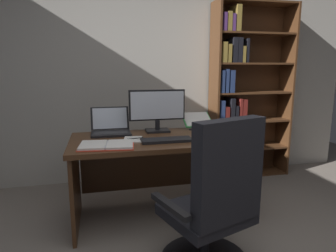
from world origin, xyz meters
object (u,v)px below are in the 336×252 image
object	(u,v)px
computer_mouse	(201,137)
pen	(135,138)
laptop	(111,128)
keyboard	(167,140)
desk	(158,158)
bookshelf	(242,94)
notepad	(133,140)
reading_stand_with_book	(198,121)
monitor	(157,110)
office_chair	(214,210)
open_binder	(107,145)

from	to	relation	value
computer_mouse	pen	world-z (taller)	computer_mouse
laptop	keyboard	distance (m)	0.59
desk	keyboard	world-z (taller)	keyboard
bookshelf	notepad	size ratio (longest dim) A/B	9.89
bookshelf	keyboard	size ratio (longest dim) A/B	4.95
reading_stand_with_book	notepad	world-z (taller)	reading_stand_with_book
monitor	laptop	bearing A→B (deg)	179.50
bookshelf	keyboard	distance (m)	1.55
monitor	reading_stand_with_book	distance (m)	0.45
desk	reading_stand_with_book	distance (m)	0.58
reading_stand_with_book	pen	size ratio (longest dim) A/B	2.04
bookshelf	pen	xyz separation A→B (m)	(-1.41, -0.88, -0.27)
notepad	pen	distance (m)	0.02
monitor	pen	distance (m)	0.42
office_chair	pen	bearing A→B (deg)	97.89
desk	computer_mouse	size ratio (longest dim) A/B	14.61
computer_mouse	notepad	world-z (taller)	computer_mouse
desk	computer_mouse	xyz separation A→B (m)	(0.33, -0.22, 0.22)
office_chair	open_binder	world-z (taller)	office_chair
notepad	pen	world-z (taller)	pen
desk	monitor	bearing A→B (deg)	80.36
monitor	desk	bearing A→B (deg)	-99.64
notepad	keyboard	bearing A→B (deg)	-22.79
laptop	pen	size ratio (longest dim) A/B	2.52
monitor	reading_stand_with_book	xyz separation A→B (m)	(0.42, 0.06, -0.13)
bookshelf	pen	world-z (taller)	bookshelf
computer_mouse	keyboard	bearing A→B (deg)	180.00
open_binder	pen	size ratio (longest dim) A/B	3.17
open_binder	reading_stand_with_book	bearing A→B (deg)	35.67
computer_mouse	bookshelf	bearing A→B (deg)	49.13
monitor	open_binder	xyz separation A→B (m)	(-0.49, -0.45, -0.19)
desk	reading_stand_with_book	xyz separation A→B (m)	(0.45, 0.24, 0.28)
office_chair	notepad	world-z (taller)	office_chair
monitor	keyboard	xyz separation A→B (m)	(0.00, -0.40, -0.19)
desk	bookshelf	distance (m)	1.50
laptop	reading_stand_with_book	size ratio (longest dim) A/B	1.24
keyboard	pen	xyz separation A→B (m)	(-0.25, 0.11, 0.00)
desk	bookshelf	world-z (taller)	bookshelf
bookshelf	computer_mouse	xyz separation A→B (m)	(-0.86, -0.99, -0.26)
desk	computer_mouse	bearing A→B (deg)	-33.99
desk	keyboard	bearing A→B (deg)	-82.36
keyboard	notepad	world-z (taller)	keyboard
open_binder	pen	bearing A→B (deg)	40.33
office_chair	laptop	distance (m)	1.28
pen	computer_mouse	bearing A→B (deg)	-11.58
desk	laptop	bearing A→B (deg)	156.19
reading_stand_with_book	desk	bearing A→B (deg)	-152.23
reading_stand_with_book	open_binder	size ratio (longest dim) A/B	0.64
laptop	open_binder	size ratio (longest dim) A/B	0.79
bookshelf	reading_stand_with_book	world-z (taller)	bookshelf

